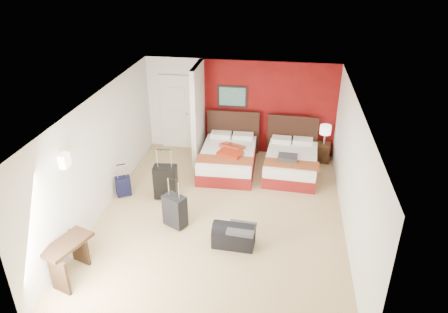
% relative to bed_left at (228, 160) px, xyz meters
% --- Properties ---
extents(ground, '(6.50, 6.50, 0.00)m').
position_rel_bed_left_xyz_m(ground, '(0.15, -2.03, -0.28)').
color(ground, '#DABC86').
rests_on(ground, ground).
extents(room_walls, '(5.02, 6.52, 2.50)m').
position_rel_bed_left_xyz_m(room_walls, '(-1.25, -0.61, 0.97)').
color(room_walls, white).
rests_on(room_walls, ground).
extents(red_accent_panel, '(3.50, 0.04, 2.50)m').
position_rel_bed_left_xyz_m(red_accent_panel, '(0.90, 1.20, 0.97)').
color(red_accent_panel, maroon).
rests_on(red_accent_panel, ground).
extents(partition_wall, '(0.12, 1.20, 2.50)m').
position_rel_bed_left_xyz_m(partition_wall, '(-0.85, 0.58, 0.97)').
color(partition_wall, silver).
rests_on(partition_wall, ground).
extents(entry_door, '(0.82, 0.06, 2.05)m').
position_rel_bed_left_xyz_m(entry_door, '(-1.60, 1.17, 0.74)').
color(entry_door, silver).
rests_on(entry_door, ground).
extents(bed_left, '(1.35, 1.90, 0.56)m').
position_rel_bed_left_xyz_m(bed_left, '(0.00, 0.00, 0.00)').
color(bed_left, silver).
rests_on(bed_left, ground).
extents(bed_right, '(1.33, 1.83, 0.53)m').
position_rel_bed_left_xyz_m(bed_right, '(1.56, 0.05, -0.02)').
color(bed_right, white).
rests_on(bed_right, ground).
extents(red_suitcase_open, '(0.80, 0.92, 0.10)m').
position_rel_bed_left_xyz_m(red_suitcase_open, '(0.10, -0.10, 0.33)').
color(red_suitcase_open, '#A3280E').
rests_on(red_suitcase_open, bed_left).
extents(jacket_bundle, '(0.47, 0.39, 0.11)m').
position_rel_bed_left_xyz_m(jacket_bundle, '(1.46, -0.25, 0.30)').
color(jacket_bundle, '#393A3F').
rests_on(jacket_bundle, bed_right).
extents(nightstand, '(0.39, 0.39, 0.49)m').
position_rel_bed_left_xyz_m(nightstand, '(2.38, 0.87, -0.04)').
color(nightstand, '#311D10').
rests_on(nightstand, ground).
extents(table_lamp, '(0.35, 0.35, 0.51)m').
position_rel_bed_left_xyz_m(table_lamp, '(2.38, 0.87, 0.46)').
color(table_lamp, white).
rests_on(table_lamp, nightstand).
extents(suitcase_black, '(0.52, 0.35, 0.75)m').
position_rel_bed_left_xyz_m(suitcase_black, '(-1.18, -1.48, 0.09)').
color(suitcase_black, black).
rests_on(suitcase_black, ground).
extents(suitcase_charcoal, '(0.52, 0.45, 0.66)m').
position_rel_bed_left_xyz_m(suitcase_charcoal, '(-0.71, -2.48, 0.05)').
color(suitcase_charcoal, black).
rests_on(suitcase_charcoal, ground).
extents(suitcase_navy, '(0.37, 0.33, 0.44)m').
position_rel_bed_left_xyz_m(suitcase_navy, '(-2.15, -1.55, -0.06)').
color(suitcase_navy, black).
rests_on(suitcase_navy, ground).
extents(duffel_bag, '(0.80, 0.46, 0.40)m').
position_rel_bed_left_xyz_m(duffel_bag, '(0.53, -2.91, -0.08)').
color(duffel_bag, black).
rests_on(duffel_bag, ground).
extents(jacket_draped, '(0.54, 0.47, 0.07)m').
position_rel_bed_left_xyz_m(jacket_draped, '(0.68, -2.96, 0.15)').
color(jacket_draped, '#3D3E43').
rests_on(jacket_draped, duffel_bag).
extents(desk, '(0.69, 0.95, 0.71)m').
position_rel_bed_left_xyz_m(desk, '(-2.09, -4.16, 0.07)').
color(desk, black).
rests_on(desk, ground).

